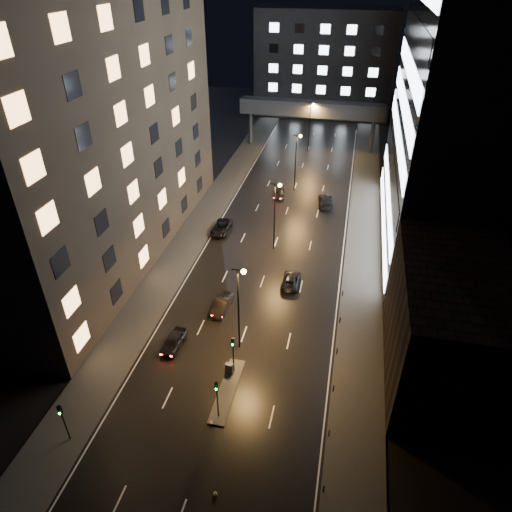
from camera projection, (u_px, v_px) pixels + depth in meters
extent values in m
plane|color=black|center=(287.00, 211.00, 74.76)|extent=(160.00, 160.00, 0.00)
cube|color=#383533|center=(205.00, 217.00, 72.87)|extent=(5.00, 110.00, 0.15)
cube|color=#383533|center=(364.00, 234.00, 68.39)|extent=(5.00, 110.00, 0.15)
cube|color=#2D2319|center=(87.00, 104.00, 54.75)|extent=(15.00, 48.00, 40.00)
cube|color=black|center=(448.00, 325.00, 42.56)|extent=(10.00, 18.00, 12.00)
cube|color=black|center=(495.00, 80.00, 54.68)|extent=(20.00, 36.00, 45.00)
cube|color=#333335|center=(325.00, 63.00, 115.28)|extent=(34.00, 14.00, 25.00)
cube|color=#333335|center=(311.00, 109.00, 94.60)|extent=(30.00, 3.00, 3.00)
cylinder|color=#333335|center=(251.00, 128.00, 99.67)|extent=(0.80, 0.80, 7.00)
cylinder|color=#333335|center=(372.00, 137.00, 95.02)|extent=(0.80, 0.80, 7.00)
cube|color=#383533|center=(227.00, 390.00, 43.62)|extent=(1.60, 8.00, 0.15)
cylinder|color=black|center=(233.00, 358.00, 44.66)|extent=(0.12, 0.12, 3.50)
cube|color=black|center=(233.00, 342.00, 43.46)|extent=(0.28, 0.22, 0.90)
sphere|color=#0CFF33|center=(233.00, 345.00, 43.50)|extent=(0.18, 0.18, 0.18)
cylinder|color=black|center=(218.00, 403.00, 40.17)|extent=(0.12, 0.12, 3.50)
cube|color=black|center=(216.00, 386.00, 38.96)|extent=(0.28, 0.22, 0.90)
sphere|color=#0CFF33|center=(216.00, 389.00, 39.00)|extent=(0.18, 0.18, 0.18)
cylinder|color=black|center=(66.00, 427.00, 38.28)|extent=(0.12, 0.12, 3.50)
cube|color=black|center=(60.00, 410.00, 37.07)|extent=(0.28, 0.22, 0.90)
sphere|color=#0CFF33|center=(60.00, 413.00, 37.11)|extent=(0.18, 0.18, 0.18)
cylinder|color=black|center=(324.00, 489.00, 35.11)|extent=(0.12, 0.12, 0.90)
cylinder|color=black|center=(329.00, 434.00, 39.19)|extent=(0.12, 0.12, 0.90)
cylinder|color=black|center=(333.00, 389.00, 43.28)|extent=(0.12, 0.12, 0.90)
cylinder|color=black|center=(337.00, 352.00, 47.36)|extent=(0.12, 0.12, 0.90)
cylinder|color=black|center=(340.00, 321.00, 51.45)|extent=(0.12, 0.12, 0.90)
cylinder|color=black|center=(343.00, 294.00, 55.53)|extent=(0.12, 0.12, 0.90)
cylinder|color=black|center=(239.00, 311.00, 45.88)|extent=(0.18, 0.18, 10.00)
cylinder|color=black|center=(237.00, 270.00, 43.13)|extent=(1.20, 0.12, 0.12)
sphere|color=#FF9E38|center=(244.00, 272.00, 43.08)|extent=(0.50, 0.50, 0.50)
cylinder|color=black|center=(274.00, 218.00, 62.21)|extent=(0.18, 0.18, 10.00)
cylinder|color=black|center=(275.00, 184.00, 59.47)|extent=(1.20, 0.12, 0.12)
sphere|color=#FF9E38|center=(280.00, 185.00, 59.42)|extent=(0.50, 0.50, 0.50)
cylinder|color=black|center=(295.00, 164.00, 78.55)|extent=(0.18, 0.18, 10.00)
cylinder|color=black|center=(297.00, 135.00, 75.81)|extent=(1.20, 0.12, 0.12)
sphere|color=#FF9E38|center=(300.00, 136.00, 75.75)|extent=(0.50, 0.50, 0.50)
cylinder|color=black|center=(309.00, 128.00, 94.89)|extent=(0.18, 0.18, 10.00)
cylinder|color=black|center=(311.00, 104.00, 92.14)|extent=(1.20, 0.12, 0.12)
sphere|color=#FF9E38|center=(314.00, 104.00, 92.09)|extent=(0.50, 0.50, 0.50)
imported|color=black|center=(173.00, 341.00, 48.28)|extent=(1.99, 4.31, 1.43)
imported|color=black|center=(222.00, 305.00, 53.35)|extent=(1.91, 4.60, 1.48)
imported|color=black|center=(221.00, 228.00, 68.56)|extent=(2.46, 5.24, 1.45)
imported|color=black|center=(279.00, 193.00, 78.70)|extent=(2.35, 4.65, 1.29)
imported|color=black|center=(291.00, 280.00, 57.59)|extent=(2.13, 4.62, 1.28)
imported|color=black|center=(326.00, 200.00, 76.04)|extent=(3.00, 5.93, 1.65)
cube|color=#444446|center=(229.00, 368.00, 45.02)|extent=(0.82, 0.53, 1.24)
cone|color=red|center=(211.00, 423.00, 40.40)|extent=(0.43, 0.43, 0.47)
cone|color=orange|center=(215.00, 494.00, 35.05)|extent=(0.40, 0.40, 0.46)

